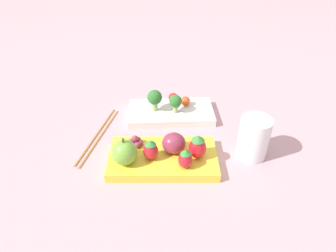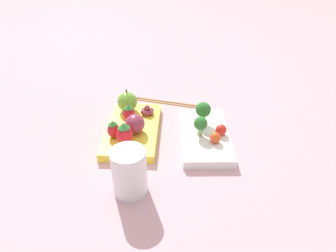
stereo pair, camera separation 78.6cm
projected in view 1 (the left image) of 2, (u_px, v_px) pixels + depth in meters
ground_plane at (164, 136)px, 0.67m from camera, size 4.00×4.00×0.00m
bento_box_savoury at (171, 113)px, 0.73m from camera, size 0.21×0.12×0.02m
bento_box_fruit at (165, 158)px, 0.60m from camera, size 0.22×0.12×0.02m
broccoli_floret_0 at (176, 102)px, 0.70m from camera, size 0.03×0.03×0.05m
broccoli_floret_1 at (155, 98)px, 0.70m from camera, size 0.04×0.04×0.05m
cherry_tomato_0 at (185, 101)px, 0.74m from camera, size 0.02×0.02×0.02m
cherry_tomato_1 at (173, 98)px, 0.75m from camera, size 0.02×0.02×0.02m
apple at (124, 152)px, 0.56m from camera, size 0.05×0.05×0.06m
strawberry_0 at (198, 147)px, 0.57m from camera, size 0.03×0.03×0.05m
strawberry_1 at (185, 159)px, 0.55m from camera, size 0.03×0.03×0.04m
strawberry_2 at (151, 150)px, 0.57m from camera, size 0.03×0.03×0.04m
plum at (174, 143)px, 0.59m from camera, size 0.05×0.04×0.04m
grape_cluster at (135, 142)px, 0.61m from camera, size 0.03×0.03×0.02m
drinking_cup at (254, 138)px, 0.60m from camera, size 0.06×0.06×0.09m
chopsticks_pair at (98, 135)px, 0.67m from camera, size 0.06×0.21×0.01m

